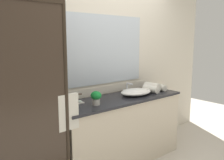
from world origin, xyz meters
The scene contains 12 objects.
wall_back_with_mirror centered at (0.00, 0.34, 1.30)m, with size 4.40×0.06×2.60m.
vanity_cabinet centered at (0.00, 0.01, 0.45)m, with size 1.80×0.58×0.90m.
shower_enclosure centered at (-1.27, -0.19, 1.02)m, with size 1.20×0.59×2.00m.
sink_basin centered at (0.26, -0.02, 0.94)m, with size 0.47×0.33×0.09m, color white.
faucet centered at (0.26, 0.15, 0.95)m, with size 0.17×0.13×0.15m.
potted_plant centered at (-0.46, -0.08, 0.99)m, with size 0.13×0.13×0.16m.
soap_dish centered at (-0.57, 0.10, 0.91)m, with size 0.10×0.07×0.04m.
amenity_bottle_body_wash centered at (-0.70, 0.21, 0.94)m, with size 0.03×0.03×0.09m.
amenity_bottle_lotion centered at (-0.68, -0.01, 0.94)m, with size 0.03×0.03×0.09m.
rolled_towel_near_edge centered at (0.76, -0.02, 0.95)m, with size 0.10×0.10×0.24m, color silver.
rolled_towel_middle centered at (0.65, 0.02, 0.96)m, with size 0.12×0.12×0.24m, color silver.
rolled_towel_far_edge centered at (0.54, -0.05, 0.95)m, with size 0.10×0.10×0.24m, color silver.
Camera 1 is at (-2.06, -2.27, 1.65)m, focal length 38.56 mm.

